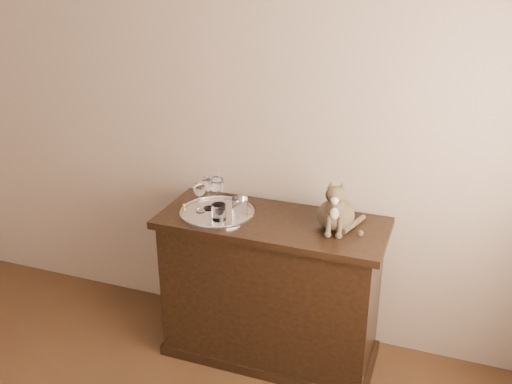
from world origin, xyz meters
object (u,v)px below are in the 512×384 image
sideboard (271,289)px  wine_glass_a (209,192)px  wine_glass_b (215,192)px  wine_glass_c (200,197)px  wine_glass_d (218,193)px  cat (337,201)px  tumbler_c (240,207)px  tumbler_a (219,212)px  tray (217,213)px

sideboard → wine_glass_a: size_ratio=6.27×
wine_glass_b → wine_glass_c: bearing=-124.4°
wine_glass_a → wine_glass_d: (0.05, 0.00, 0.00)m
wine_glass_b → cat: cat is taller
wine_glass_a → cat: size_ratio=0.66×
tumbler_c → cat: bearing=4.7°
wine_glass_c → tumbler_c: bearing=7.7°
wine_glass_a → wine_glass_c: 0.06m
wine_glass_a → wine_glass_c: wine_glass_a is taller
wine_glass_c → tumbler_a: bearing=-24.4°
wine_glass_b → tumbler_a: bearing=-58.7°
wine_glass_a → tumbler_a: bearing=-45.7°
sideboard → wine_glass_d: (-0.31, 0.00, 0.53)m
sideboard → tumbler_a: (-0.25, -0.11, 0.48)m
wine_glass_a → tumbler_a: size_ratio=2.25×
tumbler_c → wine_glass_c: bearing=-172.3°
wine_glass_d → tumbler_c: wine_glass_d is taller
wine_glass_b → cat: 0.67m
tumbler_a → tumbler_c: (0.08, 0.09, 0.00)m
wine_glass_a → tumbler_a: wine_glass_a is taller
wine_glass_a → wine_glass_d: 0.05m
wine_glass_b → wine_glass_c: wine_glass_b is taller
tray → wine_glass_c: size_ratio=2.39×
wine_glass_a → wine_glass_b: bearing=52.5°
cat → tumbler_c: bearing=177.2°
sideboard → wine_glass_c: 0.65m
tumbler_c → wine_glass_d: bearing=172.2°
wine_glass_a → wine_glass_b: (0.02, 0.03, -0.01)m
tumbler_c → cat: 0.51m
tray → cat: size_ratio=1.38×
tray → tumbler_c: size_ratio=4.25×
tumbler_a → wine_glass_a: bearing=134.3°
tumbler_a → wine_glass_c: bearing=155.6°
wine_glass_b → sideboard: bearing=-5.2°
wine_glass_b → wine_glass_c: 0.09m
sideboard → wine_glass_a: 0.64m
wine_glass_d → tumbler_a: 0.13m
wine_glass_a → wine_glass_b: 0.04m
tray → tumbler_c: (0.13, 0.01, 0.05)m
wine_glass_a → wine_glass_d: bearing=0.6°
sideboard → wine_glass_b: 0.62m
tray → wine_glass_d: bearing=104.5°
sideboard → wine_glass_b: bearing=174.8°
tumbler_a → cat: cat is taller
wine_glass_b → tumbler_c: 0.18m
tray → cat: bearing=5.0°
wine_glass_c → wine_glass_d: (0.08, 0.05, 0.02)m
sideboard → wine_glass_d: wine_glass_d is taller
wine_glass_a → wine_glass_b: wine_glass_a is taller
tumbler_a → wine_glass_d: bearing=115.9°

